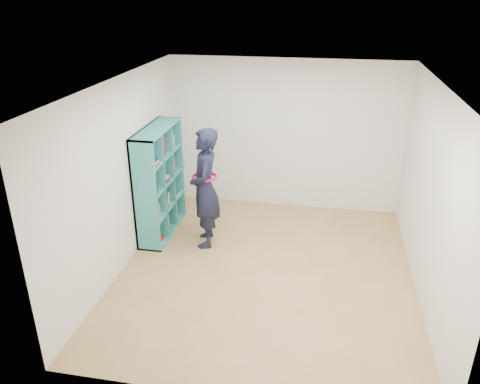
# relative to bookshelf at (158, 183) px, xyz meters

# --- Properties ---
(floor) EXTENTS (4.50, 4.50, 0.00)m
(floor) POSITION_rel_bookshelf_xyz_m (1.83, -0.85, -0.84)
(floor) COLOR #9A7646
(floor) RESTS_ON ground
(ceiling) EXTENTS (4.50, 4.50, 0.00)m
(ceiling) POSITION_rel_bookshelf_xyz_m (1.83, -0.85, 1.76)
(ceiling) COLOR white
(ceiling) RESTS_ON wall_back
(wall_left) EXTENTS (0.02, 4.50, 2.60)m
(wall_left) POSITION_rel_bookshelf_xyz_m (-0.17, -0.85, 0.46)
(wall_left) COLOR silver
(wall_left) RESTS_ON floor
(wall_right) EXTENTS (0.02, 4.50, 2.60)m
(wall_right) POSITION_rel_bookshelf_xyz_m (3.83, -0.85, 0.46)
(wall_right) COLOR silver
(wall_right) RESTS_ON floor
(wall_back) EXTENTS (4.00, 0.02, 2.60)m
(wall_back) POSITION_rel_bookshelf_xyz_m (1.83, 1.40, 0.46)
(wall_back) COLOR silver
(wall_back) RESTS_ON floor
(wall_front) EXTENTS (4.00, 0.02, 2.60)m
(wall_front) POSITION_rel_bookshelf_xyz_m (1.83, -3.10, 0.46)
(wall_front) COLOR silver
(wall_front) RESTS_ON floor
(bookshelf) EXTENTS (0.38, 1.30, 1.73)m
(bookshelf) POSITION_rel_bookshelf_xyz_m (0.00, 0.00, 0.00)
(bookshelf) COLOR teal
(bookshelf) RESTS_ON floor
(person) EXTENTS (0.58, 0.75, 1.83)m
(person) POSITION_rel_bookshelf_xyz_m (0.81, -0.22, 0.07)
(person) COLOR black
(person) RESTS_ON floor
(smartphone) EXTENTS (0.03, 0.09, 0.12)m
(smartphone) POSITION_rel_bookshelf_xyz_m (0.66, -0.16, 0.19)
(smartphone) COLOR silver
(smartphone) RESTS_ON person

